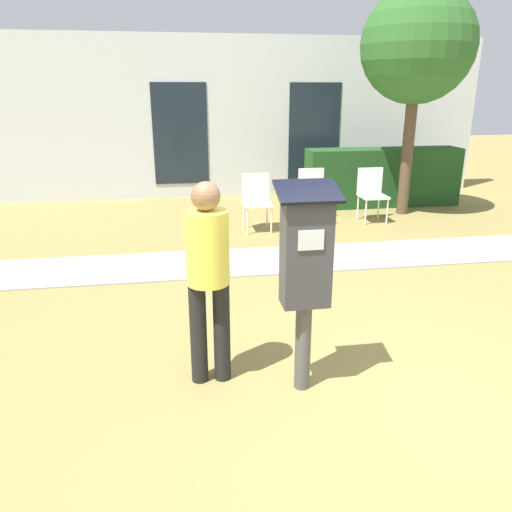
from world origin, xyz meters
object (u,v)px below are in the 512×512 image
object	(u,v)px
outdoor_chair_left	(257,197)
person_standing	(208,269)
outdoor_chair_middle	(312,191)
outdoor_chair_right	(372,190)
parking_meter	(306,263)

from	to	relation	value
outdoor_chair_left	person_standing	bearing A→B (deg)	-115.28
outdoor_chair_middle	outdoor_chair_right	world-z (taller)	same
person_standing	outdoor_chair_right	xyz separation A→B (m)	(3.12, 4.56, -0.40)
outdoor_chair_middle	outdoor_chair_right	distance (m)	1.03
parking_meter	outdoor_chair_left	distance (m)	4.57
person_standing	outdoor_chair_middle	xyz separation A→B (m)	(2.09, 4.67, -0.40)
outdoor_chair_right	outdoor_chair_middle	bearing A→B (deg)	-175.42
person_standing	outdoor_chair_middle	bearing A→B (deg)	34.39
outdoor_chair_left	parking_meter	bearing A→B (deg)	-106.24
parking_meter	person_standing	bearing A→B (deg)	161.93
outdoor_chair_left	outdoor_chair_right	size ratio (longest dim) A/B	1.00
parking_meter	outdoor_chair_right	bearing A→B (deg)	63.03
person_standing	outdoor_chair_right	distance (m)	5.54
outdoor_chair_left	outdoor_chair_right	xyz separation A→B (m)	(2.04, 0.26, 0.00)
outdoor_chair_left	outdoor_chair_right	distance (m)	2.06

